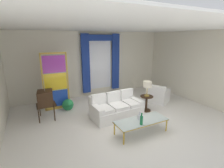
# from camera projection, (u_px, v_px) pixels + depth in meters

# --- Properties ---
(ground_plane) EXTENTS (16.00, 16.00, 0.00)m
(ground_plane) POSITION_uv_depth(u_px,v_px,m) (125.00, 120.00, 5.73)
(ground_plane) COLOR white
(wall_rear) EXTENTS (8.00, 0.12, 3.00)m
(wall_rear) POSITION_uv_depth(u_px,v_px,m) (92.00, 64.00, 7.97)
(wall_rear) COLOR silver
(wall_rear) RESTS_ON ground
(wall_right) EXTENTS (0.12, 7.00, 3.00)m
(wall_right) POSITION_uv_depth(u_px,v_px,m) (189.00, 66.00, 7.44)
(wall_right) COLOR silver
(wall_right) RESTS_ON ground
(ceiling_slab) EXTENTS (8.00, 7.60, 0.04)m
(ceiling_slab) POSITION_uv_depth(u_px,v_px,m) (114.00, 28.00, 5.63)
(ceiling_slab) COLOR white
(curtained_window) EXTENTS (2.00, 0.17, 2.70)m
(curtained_window) POSITION_uv_depth(u_px,v_px,m) (101.00, 59.00, 7.93)
(curtained_window) COLOR white
(curtained_window) RESTS_ON ground
(couch_white_long) EXTENTS (1.80, 1.00, 0.86)m
(couch_white_long) POSITION_uv_depth(u_px,v_px,m) (116.00, 108.00, 5.94)
(couch_white_long) COLOR white
(couch_white_long) RESTS_ON ground
(coffee_table) EXTENTS (1.55, 0.61, 0.41)m
(coffee_table) POSITION_uv_depth(u_px,v_px,m) (141.00, 121.00, 4.83)
(coffee_table) COLOR silver
(coffee_table) RESTS_ON ground
(bottle_blue_decanter) EXTENTS (0.08, 0.08, 0.35)m
(bottle_blue_decanter) POSITION_uv_depth(u_px,v_px,m) (141.00, 120.00, 4.54)
(bottle_blue_decanter) COLOR #196B3D
(bottle_blue_decanter) RESTS_ON coffee_table
(bottle_crystal_tall) EXTENTS (0.13, 0.13, 0.23)m
(bottle_crystal_tall) POSITION_uv_depth(u_px,v_px,m) (140.00, 117.00, 4.86)
(bottle_crystal_tall) COLOR silver
(bottle_crystal_tall) RESTS_ON coffee_table
(vintage_tv) EXTENTS (0.62, 0.65, 1.35)m
(vintage_tv) POSITION_uv_depth(u_px,v_px,m) (45.00, 99.00, 5.64)
(vintage_tv) COLOR #382314
(vintage_tv) RESTS_ON ground
(armchair_white) EXTENTS (1.10, 1.09, 0.80)m
(armchair_white) POSITION_uv_depth(u_px,v_px,m) (158.00, 96.00, 7.24)
(armchair_white) COLOR white
(armchair_white) RESTS_ON ground
(stained_glass_divider) EXTENTS (0.95, 0.05, 2.20)m
(stained_glass_divider) POSITION_uv_depth(u_px,v_px,m) (56.00, 83.00, 6.35)
(stained_glass_divider) COLOR gold
(stained_glass_divider) RESTS_ON ground
(peacock_figurine) EXTENTS (0.44, 0.60, 0.50)m
(peacock_figurine) POSITION_uv_depth(u_px,v_px,m) (69.00, 105.00, 6.38)
(peacock_figurine) COLOR beige
(peacock_figurine) RESTS_ON ground
(round_side_table) EXTENTS (0.48, 0.48, 0.59)m
(round_side_table) POSITION_uv_depth(u_px,v_px,m) (146.00, 102.00, 6.35)
(round_side_table) COLOR #382314
(round_side_table) RESTS_ON ground
(table_lamp_brass) EXTENTS (0.32, 0.32, 0.57)m
(table_lamp_brass) POSITION_uv_depth(u_px,v_px,m) (147.00, 85.00, 6.18)
(table_lamp_brass) COLOR #B29338
(table_lamp_brass) RESTS_ON round_side_table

